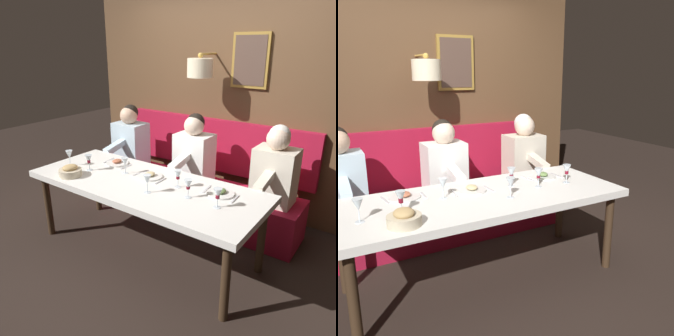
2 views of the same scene
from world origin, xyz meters
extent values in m
plane|color=black|center=(0.00, 0.00, 0.00)|extent=(12.00, 12.00, 0.00)
cube|color=silver|center=(0.00, 0.00, 0.71)|extent=(0.90, 2.27, 0.06)
cylinder|color=#352416|center=(-0.35, -1.04, 0.34)|extent=(0.07, 0.07, 0.68)
cylinder|color=#352416|center=(-0.35, 1.04, 0.34)|extent=(0.07, 0.07, 0.68)
cylinder|color=#352416|center=(0.35, -1.04, 0.34)|extent=(0.07, 0.07, 0.68)
cylinder|color=#352416|center=(0.35, 1.04, 0.34)|extent=(0.07, 0.07, 0.68)
cube|color=maroon|center=(0.89, 0.00, 0.23)|extent=(0.52, 2.47, 0.45)
cube|color=brown|center=(1.48, 0.00, 1.45)|extent=(0.10, 3.67, 2.90)
cube|color=maroon|center=(1.39, 0.00, 0.77)|extent=(0.10, 2.47, 0.64)
cube|color=olive|center=(1.42, -0.36, 1.77)|extent=(0.04, 0.42, 0.58)
cube|color=#4C382D|center=(1.40, -0.36, 1.77)|extent=(0.01, 0.36, 0.52)
cylinder|color=#B78E3D|center=(1.25, 0.07, 1.84)|extent=(0.35, 0.02, 0.02)
cylinder|color=beige|center=(1.08, 0.07, 1.70)|extent=(0.28, 0.28, 0.20)
sphere|color=#B78E3D|center=(1.08, 0.07, 1.83)|extent=(0.06, 0.06, 0.06)
cube|color=beige|center=(0.89, -0.92, 0.73)|extent=(0.30, 0.40, 0.56)
sphere|color=beige|center=(0.87, -0.92, 1.11)|extent=(0.22, 0.22, 0.22)
sphere|color=silver|center=(0.90, -0.92, 1.14)|extent=(0.20, 0.20, 0.20)
cube|color=beige|center=(0.60, -0.92, 0.77)|extent=(0.33, 0.09, 0.14)
cube|color=white|center=(0.89, 0.00, 0.73)|extent=(0.30, 0.40, 0.56)
sphere|color=beige|center=(0.87, 0.00, 1.11)|extent=(0.22, 0.22, 0.22)
sphere|color=black|center=(0.90, 0.00, 1.14)|extent=(0.20, 0.20, 0.20)
cube|color=white|center=(0.60, 0.00, 0.77)|extent=(0.33, 0.09, 0.14)
cube|color=silver|center=(0.89, 0.95, 0.73)|extent=(0.30, 0.40, 0.56)
sphere|color=#D1A889|center=(0.87, 0.95, 1.11)|extent=(0.22, 0.22, 0.22)
sphere|color=black|center=(0.90, 0.95, 1.14)|extent=(0.20, 0.20, 0.20)
cube|color=silver|center=(0.60, 0.95, 0.77)|extent=(0.33, 0.09, 0.14)
cylinder|color=silver|center=(0.23, 0.56, 0.75)|extent=(0.24, 0.24, 0.01)
ellipsoid|color=#B76647|center=(0.23, 0.56, 0.77)|extent=(0.11, 0.09, 0.04)
cube|color=silver|center=(0.21, 0.41, 0.74)|extent=(0.17, 0.02, 0.01)
cube|color=silver|center=(0.25, 0.70, 0.74)|extent=(0.18, 0.04, 0.01)
cylinder|color=silver|center=(0.18, -0.70, 0.75)|extent=(0.24, 0.24, 0.01)
ellipsoid|color=#668447|center=(0.18, -0.70, 0.77)|extent=(0.11, 0.09, 0.04)
cube|color=silver|center=(0.16, -0.84, 0.74)|extent=(0.17, 0.03, 0.01)
cube|color=silver|center=(0.20, -0.55, 0.74)|extent=(0.18, 0.04, 0.01)
cylinder|color=silver|center=(0.13, 0.03, 0.75)|extent=(0.24, 0.24, 0.01)
ellipsoid|color=#D1BC84|center=(0.13, 0.03, 0.77)|extent=(0.11, 0.09, 0.04)
cube|color=silver|center=(0.11, -0.11, 0.74)|extent=(0.17, 0.02, 0.01)
cube|color=silver|center=(0.15, 0.18, 0.74)|extent=(0.18, 0.04, 0.01)
cylinder|color=silver|center=(0.07, 0.30, 0.74)|extent=(0.06, 0.06, 0.00)
cylinder|color=silver|center=(0.07, 0.30, 0.78)|extent=(0.01, 0.01, 0.07)
cone|color=silver|center=(0.07, 0.30, 0.86)|extent=(0.07, 0.07, 0.08)
cylinder|color=silver|center=(0.09, -0.32, 0.74)|extent=(0.06, 0.06, 0.00)
cylinder|color=silver|center=(0.09, -0.32, 0.78)|extent=(0.01, 0.01, 0.07)
cone|color=silver|center=(0.09, -0.32, 0.86)|extent=(0.07, 0.07, 0.08)
cylinder|color=maroon|center=(0.09, -0.32, 0.83)|extent=(0.03, 0.03, 0.02)
cylinder|color=silver|center=(-0.05, -0.79, 0.74)|extent=(0.06, 0.06, 0.00)
cylinder|color=silver|center=(-0.05, -0.79, 0.78)|extent=(0.01, 0.01, 0.07)
cone|color=silver|center=(-0.05, -0.79, 0.86)|extent=(0.07, 0.07, 0.08)
cylinder|color=maroon|center=(-0.05, -0.79, 0.83)|extent=(0.03, 0.03, 0.03)
cylinder|color=silver|center=(-0.15, -0.17, 0.74)|extent=(0.06, 0.06, 0.00)
cylinder|color=silver|center=(-0.15, -0.17, 0.78)|extent=(0.01, 0.01, 0.07)
cone|color=silver|center=(-0.15, -0.17, 0.86)|extent=(0.07, 0.07, 0.08)
cylinder|color=silver|center=(-0.08, 0.65, 0.74)|extent=(0.06, 0.06, 0.00)
cylinder|color=silver|center=(-0.08, 0.65, 0.78)|extent=(0.01, 0.01, 0.07)
cone|color=silver|center=(-0.08, 0.65, 0.86)|extent=(0.07, 0.07, 0.08)
cylinder|color=maroon|center=(-0.08, 0.65, 0.83)|extent=(0.03, 0.03, 0.03)
cylinder|color=silver|center=(-0.03, -0.51, 0.74)|extent=(0.06, 0.06, 0.00)
cylinder|color=silver|center=(-0.03, -0.51, 0.78)|extent=(0.01, 0.01, 0.07)
cone|color=silver|center=(-0.03, -0.51, 0.86)|extent=(0.07, 0.07, 0.08)
cylinder|color=maroon|center=(-0.03, -0.51, 0.83)|extent=(0.03, 0.03, 0.02)
cylinder|color=silver|center=(-0.10, 0.93, 0.74)|extent=(0.06, 0.06, 0.00)
cylinder|color=silver|center=(-0.10, 0.93, 0.78)|extent=(0.01, 0.01, 0.07)
cone|color=silver|center=(-0.10, 0.93, 0.86)|extent=(0.07, 0.07, 0.08)
cylinder|color=beige|center=(-0.29, 0.68, 0.78)|extent=(0.22, 0.22, 0.07)
ellipsoid|color=tan|center=(-0.29, 0.68, 0.83)|extent=(0.15, 0.13, 0.06)
camera|label=1|loc=(-2.18, -1.84, 1.95)|focal=35.62mm
camera|label=2|loc=(-2.47, 1.15, 1.69)|focal=38.83mm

